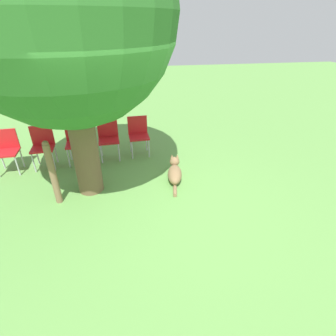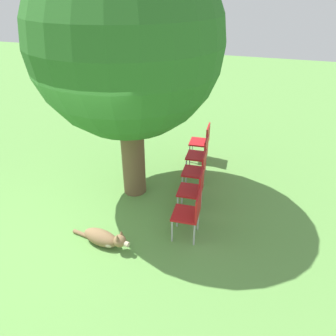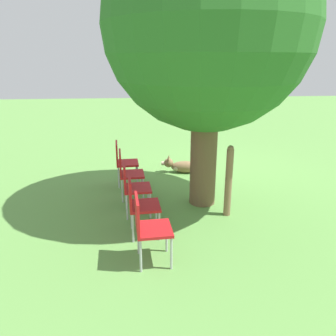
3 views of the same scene
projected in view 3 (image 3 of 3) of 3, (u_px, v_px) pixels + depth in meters
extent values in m
plane|color=#609947|center=(219.00, 178.00, 6.88)|extent=(30.00, 30.00, 0.00)
cylinder|color=brown|center=(204.00, 147.00, 5.41)|extent=(0.44, 0.44, 1.99)
sphere|color=#2D6B28|center=(208.00, 24.00, 4.82)|extent=(3.17, 3.17, 3.17)
ellipsoid|color=olive|center=(185.00, 167.00, 7.17)|extent=(0.67, 0.38, 0.26)
ellipsoid|color=#C6B293|center=(178.00, 167.00, 7.19)|extent=(0.26, 0.26, 0.15)
sphere|color=olive|center=(169.00, 163.00, 7.17)|extent=(0.23, 0.23, 0.20)
cylinder|color=#C6B293|center=(163.00, 163.00, 7.19)|extent=(0.10, 0.10, 0.08)
cone|color=olive|center=(168.00, 158.00, 7.08)|extent=(0.06, 0.06, 0.09)
cone|color=olive|center=(169.00, 157.00, 7.19)|extent=(0.06, 0.06, 0.09)
cylinder|color=olive|center=(205.00, 171.00, 7.17)|extent=(0.29, 0.12, 0.07)
cylinder|color=#846647|center=(228.00, 183.00, 5.09)|extent=(0.11, 0.11, 1.08)
sphere|color=#846647|center=(231.00, 148.00, 4.91)|extent=(0.10, 0.10, 0.10)
cube|color=red|center=(127.00, 163.00, 6.40)|extent=(0.44, 0.46, 0.04)
cube|color=red|center=(117.00, 153.00, 6.30)|extent=(0.06, 0.44, 0.40)
cylinder|color=#B7B7BC|center=(136.00, 171.00, 6.68)|extent=(0.03, 0.03, 0.42)
cylinder|color=#B7B7BC|center=(138.00, 177.00, 6.32)|extent=(0.03, 0.03, 0.42)
cylinder|color=#B7B7BC|center=(119.00, 171.00, 6.63)|extent=(0.03, 0.03, 0.42)
cylinder|color=#B7B7BC|center=(119.00, 178.00, 6.27)|extent=(0.03, 0.03, 0.42)
cube|color=red|center=(132.00, 174.00, 5.78)|extent=(0.44, 0.46, 0.04)
cube|color=red|center=(120.00, 163.00, 5.68)|extent=(0.06, 0.44, 0.40)
cylinder|color=#B7B7BC|center=(142.00, 182.00, 6.06)|extent=(0.03, 0.03, 0.42)
cylinder|color=#B7B7BC|center=(143.00, 190.00, 5.70)|extent=(0.03, 0.03, 0.42)
cylinder|color=#B7B7BC|center=(122.00, 183.00, 6.01)|extent=(0.03, 0.03, 0.42)
cylinder|color=#B7B7BC|center=(122.00, 191.00, 5.65)|extent=(0.03, 0.03, 0.42)
cube|color=red|center=(138.00, 188.00, 5.16)|extent=(0.44, 0.46, 0.04)
cube|color=red|center=(125.00, 176.00, 5.06)|extent=(0.06, 0.44, 0.40)
cylinder|color=#B7B7BC|center=(148.00, 196.00, 5.44)|extent=(0.03, 0.03, 0.42)
cylinder|color=#B7B7BC|center=(150.00, 206.00, 5.08)|extent=(0.03, 0.03, 0.42)
cylinder|color=#B7B7BC|center=(126.00, 197.00, 5.38)|extent=(0.03, 0.03, 0.42)
cylinder|color=#B7B7BC|center=(127.00, 207.00, 5.03)|extent=(0.03, 0.03, 0.42)
cube|color=red|center=(145.00, 206.00, 4.54)|extent=(0.44, 0.46, 0.04)
cube|color=red|center=(130.00, 192.00, 4.44)|extent=(0.06, 0.44, 0.40)
cylinder|color=#B7B7BC|center=(156.00, 214.00, 4.82)|extent=(0.03, 0.03, 0.42)
cylinder|color=#B7B7BC|center=(159.00, 226.00, 4.46)|extent=(0.03, 0.03, 0.42)
cylinder|color=#B7B7BC|center=(132.00, 216.00, 4.76)|extent=(0.03, 0.03, 0.42)
cylinder|color=#B7B7BC|center=(133.00, 228.00, 4.41)|extent=(0.03, 0.03, 0.42)
cube|color=red|center=(154.00, 229.00, 3.92)|extent=(0.44, 0.46, 0.04)
cube|color=red|center=(137.00, 214.00, 3.82)|extent=(0.06, 0.44, 0.40)
cylinder|color=#B7B7BC|center=(167.00, 237.00, 4.19)|extent=(0.03, 0.03, 0.42)
cylinder|color=#B7B7BC|center=(171.00, 253.00, 3.84)|extent=(0.03, 0.03, 0.42)
cylinder|color=#B7B7BC|center=(138.00, 239.00, 4.14)|extent=(0.03, 0.03, 0.42)
cylinder|color=#B7B7BC|center=(141.00, 256.00, 3.79)|extent=(0.03, 0.03, 0.42)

